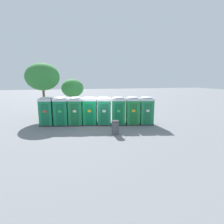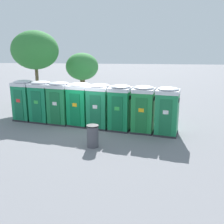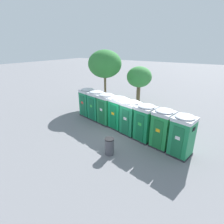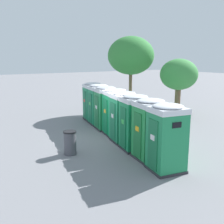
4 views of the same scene
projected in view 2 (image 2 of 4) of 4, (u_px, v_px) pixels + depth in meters
ground_plane at (88, 127)px, 15.18m from camera, size 120.00×120.00×0.00m
portapotty_0 at (24, 100)px, 16.50m from camera, size 1.39×1.42×2.54m
portapotty_1 at (42, 101)px, 16.09m from camera, size 1.45×1.42×2.54m
portapotty_2 at (60, 103)px, 15.68m from camera, size 1.45×1.43×2.54m
portapotty_3 at (80, 104)px, 15.35m from camera, size 1.48×1.46×2.54m
portapotty_4 at (99, 106)px, 14.87m from camera, size 1.45×1.44×2.54m
portapotty_5 at (120, 108)px, 14.45m from camera, size 1.41×1.44×2.54m
portapotty_6 at (143, 109)px, 14.10m from camera, size 1.36×1.39×2.54m
portapotty_7 at (167, 111)px, 13.67m from camera, size 1.40×1.41×2.54m
street_tree_0 at (82, 67)px, 21.15m from camera, size 2.62×2.62×4.09m
street_tree_1 at (35, 50)px, 19.38m from camera, size 3.46×3.46×5.73m
trash_can at (93, 136)px, 12.12m from camera, size 0.57×0.57×1.04m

